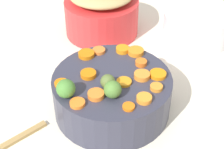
{
  "coord_description": "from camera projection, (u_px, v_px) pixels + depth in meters",
  "views": [
    {
      "loc": [
        0.01,
        -0.58,
        0.59
      ],
      "look_at": [
        -0.03,
        0.02,
        0.12
      ],
      "focal_mm": 54.8,
      "sensor_mm": 36.0,
      "label": 1
    }
  ],
  "objects": [
    {
      "name": "carrot_slice_9",
      "position": [
        86.0,
        54.0,
        0.83
      ],
      "size": [
        0.05,
        0.05,
        0.01
      ],
      "primitive_type": "cylinder",
      "rotation": [
        0.0,
        0.0,
        4.41
      ],
      "color": "orange",
      "rests_on": "serving_bowl_carrots"
    },
    {
      "name": "carrot_slice_4",
      "position": [
        123.0,
        49.0,
        0.85
      ],
      "size": [
        0.04,
        0.04,
        0.01
      ],
      "primitive_type": "cylinder",
      "rotation": [
        0.0,
        0.0,
        1.74
      ],
      "color": "orange",
      "rests_on": "serving_bowl_carrots"
    },
    {
      "name": "carrot_slice_8",
      "position": [
        141.0,
        63.0,
        0.8
      ],
      "size": [
        0.04,
        0.04,
        0.01
      ],
      "primitive_type": "cylinder",
      "rotation": [
        0.0,
        0.0,
        4.27
      ],
      "color": "orange",
      "rests_on": "serving_bowl_carrots"
    },
    {
      "name": "brussels_sprout_0",
      "position": [
        113.0,
        89.0,
        0.71
      ],
      "size": [
        0.04,
        0.04,
        0.04
      ],
      "primitive_type": "sphere",
      "color": "#4F7E34",
      "rests_on": "serving_bowl_carrots"
    },
    {
      "name": "carrot_slice_1",
      "position": [
        77.0,
        103.0,
        0.69
      ],
      "size": [
        0.04,
        0.04,
        0.01
      ],
      "primitive_type": "cylinder",
      "rotation": [
        0.0,
        0.0,
        2.07
      ],
      "color": "orange",
      "rests_on": "serving_bowl_carrots"
    },
    {
      "name": "metal_pot",
      "position": [
        102.0,
        17.0,
        1.07
      ],
      "size": [
        0.23,
        0.23,
        0.11
      ],
      "primitive_type": "cylinder",
      "color": "red",
      "rests_on": "tabletop"
    },
    {
      "name": "brussels_sprout_2",
      "position": [
        66.0,
        89.0,
        0.71
      ],
      "size": [
        0.04,
        0.04,
        0.04
      ],
      "primitive_type": "sphere",
      "color": "#488234",
      "rests_on": "serving_bowl_carrots"
    },
    {
      "name": "brussels_sprout_1",
      "position": [
        108.0,
        82.0,
        0.73
      ],
      "size": [
        0.03,
        0.03,
        0.03
      ],
      "primitive_type": "sphere",
      "color": "#566B33",
      "rests_on": "serving_bowl_carrots"
    },
    {
      "name": "carrot_slice_0",
      "position": [
        99.0,
        51.0,
        0.84
      ],
      "size": [
        0.04,
        0.04,
        0.01
      ],
      "primitive_type": "cylinder",
      "rotation": [
        0.0,
        0.0,
        4.01
      ],
      "color": "orange",
      "rests_on": "serving_bowl_carrots"
    },
    {
      "name": "carrot_slice_10",
      "position": [
        142.0,
        75.0,
        0.76
      ],
      "size": [
        0.05,
        0.05,
        0.01
      ],
      "primitive_type": "cylinder",
      "rotation": [
        0.0,
        0.0,
        1.16
      ],
      "color": "orange",
      "rests_on": "serving_bowl_carrots"
    },
    {
      "name": "carrot_slice_11",
      "position": [
        61.0,
        83.0,
        0.74
      ],
      "size": [
        0.04,
        0.04,
        0.01
      ],
      "primitive_type": "cylinder",
      "rotation": [
        0.0,
        0.0,
        1.15
      ],
      "color": "orange",
      "rests_on": "serving_bowl_carrots"
    },
    {
      "name": "carrot_slice_3",
      "position": [
        158.0,
        74.0,
        0.77
      ],
      "size": [
        0.05,
        0.05,
        0.01
      ],
      "primitive_type": "cylinder",
      "rotation": [
        0.0,
        0.0,
        5.27
      ],
      "color": "orange",
      "rests_on": "serving_bowl_carrots"
    },
    {
      "name": "carrot_slice_13",
      "position": [
        96.0,
        95.0,
        0.71
      ],
      "size": [
        0.05,
        0.05,
        0.01
      ],
      "primitive_type": "cylinder",
      "rotation": [
        0.0,
        0.0,
        5.14
      ],
      "color": "orange",
      "rests_on": "serving_bowl_carrots"
    },
    {
      "name": "carrot_slice_5",
      "position": [
        122.0,
        82.0,
        0.75
      ],
      "size": [
        0.05,
        0.05,
        0.01
      ],
      "primitive_type": "cylinder",
      "rotation": [
        0.0,
        0.0,
        2.26
      ],
      "color": "orange",
      "rests_on": "serving_bowl_carrots"
    },
    {
      "name": "carrot_slice_14",
      "position": [
        129.0,
        107.0,
        0.69
      ],
      "size": [
        0.03,
        0.03,
        0.01
      ],
      "primitive_type": "cylinder",
      "rotation": [
        0.0,
        0.0,
        6.09
      ],
      "color": "orange",
      "rests_on": "serving_bowl_carrots"
    },
    {
      "name": "carrot_slice_7",
      "position": [
        156.0,
        87.0,
        0.73
      ],
      "size": [
        0.04,
        0.04,
        0.01
      ],
      "primitive_type": "cylinder",
      "rotation": [
        0.0,
        0.0,
        5.73
      ],
      "color": "orange",
      "rests_on": "serving_bowl_carrots"
    },
    {
      "name": "carrot_slice_6",
      "position": [
        136.0,
        52.0,
        0.84
      ],
      "size": [
        0.05,
        0.05,
        0.01
      ],
      "primitive_type": "cylinder",
      "rotation": [
        0.0,
        0.0,
        3.43
      ],
      "color": "orange",
      "rests_on": "serving_bowl_carrots"
    },
    {
      "name": "serving_bowl_carrots",
      "position": [
        112.0,
        94.0,
        0.79
      ],
      "size": [
        0.27,
        0.27,
        0.09
      ],
      "primitive_type": "cylinder",
      "color": "#333445",
      "rests_on": "tabletop"
    },
    {
      "name": "tabletop",
      "position": [
        123.0,
        117.0,
        0.82
      ],
      "size": [
        2.4,
        2.4,
        0.02
      ],
      "primitive_type": "cube",
      "color": "silver",
      "rests_on": "ground"
    },
    {
      "name": "casserole_dish",
      "position": [
        196.0,
        27.0,
        1.04
      ],
      "size": [
        0.2,
        0.2,
        0.09
      ],
      "primitive_type": "cylinder",
      "color": "white",
      "rests_on": "tabletop"
    },
    {
      "name": "carrot_slice_2",
      "position": [
        144.0,
        99.0,
        0.7
      ],
      "size": [
        0.04,
        0.04,
        0.01
      ],
      "primitive_type": "cylinder",
      "rotation": [
        0.0,
        0.0,
        1.28
      ],
      "color": "orange",
      "rests_on": "serving_bowl_carrots"
    },
    {
      "name": "carrot_slice_12",
      "position": [
        88.0,
        74.0,
        0.77
      ],
      "size": [
        0.04,
        0.04,
        0.01
      ],
      "primitive_type": "cylinder",
      "rotation": [
        0.0,
        0.0,
        1.56
      ],
      "color": "orange",
      "rests_on": "serving_bowl_carrots"
    }
  ]
}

